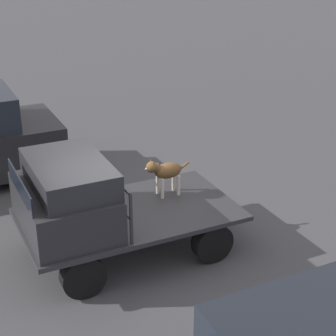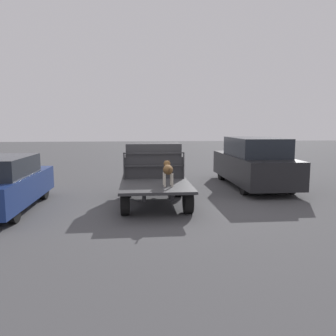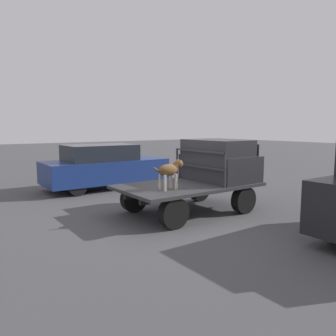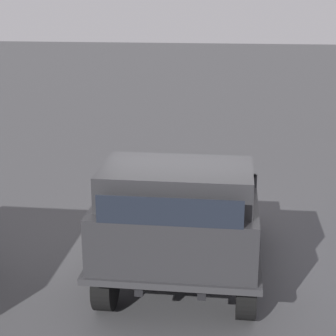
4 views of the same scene
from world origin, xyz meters
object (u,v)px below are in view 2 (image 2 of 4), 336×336
object	(u,v)px
dog	(168,169)
parked_sedan	(2,183)
flatbed_truck	(155,187)
parked_pickup_far	(253,163)

from	to	relation	value
dog	parked_sedan	bearing A→B (deg)	81.36
flatbed_truck	parked_sedan	size ratio (longest dim) A/B	0.83
flatbed_truck	dog	distance (m)	1.11
dog	parked_sedan	size ratio (longest dim) A/B	0.20
flatbed_truck	parked_sedan	bearing A→B (deg)	94.15
parked_sedan	parked_pickup_far	xyz separation A→B (m)	(3.01, -8.62, 0.17)
dog	parked_pickup_far	size ratio (longest dim) A/B	0.17
flatbed_truck	dog	xyz separation A→B (m)	(-0.82, -0.34, 0.66)
dog	parked_sedan	xyz separation A→B (m)	(0.50, 4.81, -0.42)
flatbed_truck	parked_sedan	distance (m)	4.49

